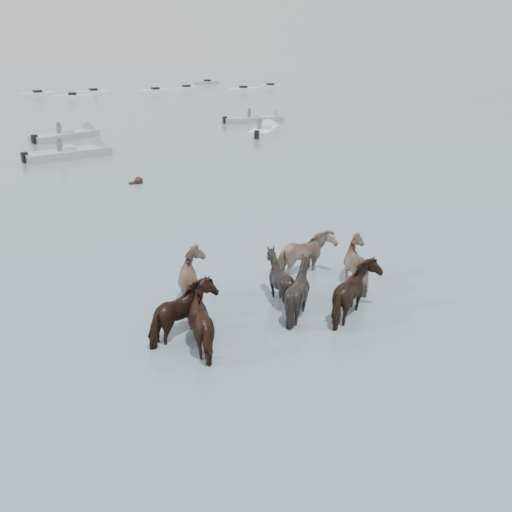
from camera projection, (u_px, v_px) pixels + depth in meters
ground at (257, 323)px, 12.84m from camera, size 400.00×400.00×0.00m
pony_herd at (275, 288)px, 13.46m from camera, size 7.29×4.55×1.66m
swimming_pony at (138, 181)px, 26.22m from camera, size 0.72×0.44×0.44m
motorboat_b at (80, 153)px, 32.82m from camera, size 5.84×2.17×1.92m
motorboat_c at (74, 135)px, 39.69m from camera, size 5.83×3.61×1.92m
motorboat_d at (266, 130)px, 41.86m from camera, size 4.81×4.65×1.92m
motorboat_e at (261, 119)px, 48.47m from camera, size 6.19×2.78×1.92m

